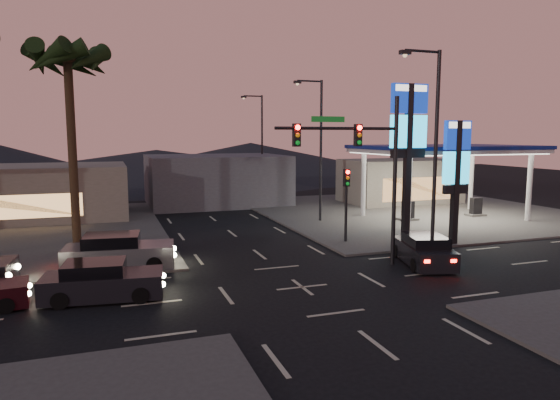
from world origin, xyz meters
name	(u,v)px	position (x,y,z in m)	size (l,w,h in m)	color
ground	(302,287)	(0.00, 0.00, 0.00)	(140.00, 140.00, 0.00)	black
corner_lot_ne	(411,211)	(16.00, 16.00, 0.06)	(24.00, 24.00, 0.12)	#47443F
gas_station	(445,151)	(16.00, 12.00, 5.08)	(12.20, 8.20, 5.47)	silver
convenience_store	(399,181)	(18.00, 21.00, 2.00)	(10.00, 6.00, 4.00)	#726B5B
pylon_sign_tall	(408,132)	(8.50, 5.50, 6.39)	(2.20, 0.35, 9.00)	black
pylon_sign_short	(456,163)	(11.00, 4.50, 4.66)	(1.60, 0.35, 7.00)	black
traffic_signal_mast	(363,156)	(3.76, 1.99, 5.23)	(6.10, 0.39, 8.00)	black
pedestal_signal	(346,193)	(5.50, 6.98, 2.92)	(0.32, 0.39, 4.30)	black
streetlight_near	(432,146)	(6.79, 1.00, 5.72)	(2.14, 0.25, 10.00)	black
streetlight_mid	(318,142)	(6.79, 14.00, 5.72)	(2.14, 0.25, 10.00)	black
streetlight_far	(260,140)	(6.79, 28.00, 5.72)	(2.14, 0.25, 10.00)	black
palm_a	(68,71)	(-9.00, 9.50, 9.43)	(4.41, 4.41, 10.86)	black
building_far_west	(11,193)	(-14.00, 22.00, 2.00)	(16.00, 8.00, 4.00)	#726B5B
building_far_mid	(216,180)	(2.00, 26.00, 2.20)	(12.00, 9.00, 4.40)	#4C4C51
hill_right	(251,158)	(15.00, 60.00, 2.50)	(50.00, 50.00, 5.00)	black
hill_center	(157,163)	(0.00, 60.00, 2.00)	(60.00, 60.00, 4.00)	black
car_lane_a_front	(102,282)	(-7.74, 1.12, 0.68)	(4.66, 2.36, 1.47)	black
car_lane_b_front	(118,253)	(-7.03, 5.49, 0.77)	(5.23, 2.65, 1.65)	slate
suv_station	(424,250)	(6.89, 1.48, 0.68)	(2.95, 4.71, 1.47)	black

